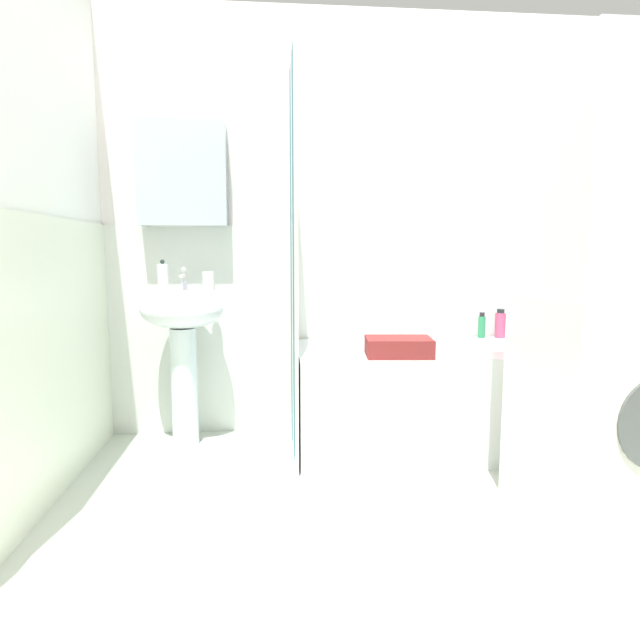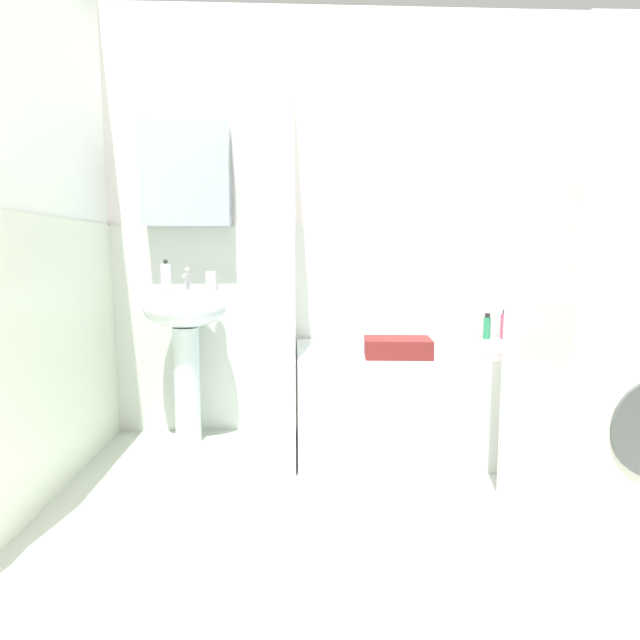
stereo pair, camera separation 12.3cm
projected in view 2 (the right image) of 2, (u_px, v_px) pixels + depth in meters
The scene contains 14 objects.
ground_plane at pixel (427, 536), 2.05m from camera, with size 4.80×5.60×0.04m, color beige.
wall_back_tiled at pixel (368, 237), 3.16m from camera, with size 3.60×0.18×2.40m.
wall_left_tiled at pixel (27, 235), 2.18m from camera, with size 0.07×1.81×2.40m.
sink at pixel (185, 332), 2.94m from camera, with size 0.44×0.34×0.84m.
faucet at pixel (187, 279), 2.99m from camera, with size 0.03×0.12×0.12m.
soap_dispenser at pixel (166, 277), 2.89m from camera, with size 0.06×0.06×0.17m.
toothbrush_cup at pixel (212, 281), 2.98m from camera, with size 0.06×0.06×0.10m, color white.
bathtub at pixel (433, 399), 2.89m from camera, with size 1.44×0.70×0.55m, color white.
shower_curtain at pixel (294, 262), 2.76m from camera, with size 0.01×0.70×2.00m.
shampoo_bottle at pixel (528, 326), 3.14m from camera, with size 0.07×0.07×0.17m.
conditioner_bottle at pixel (506, 325), 3.15m from camera, with size 0.06×0.06×0.17m.
body_wash_bottle at pixel (487, 327), 3.15m from camera, with size 0.04×0.04×0.15m.
towel_folded at pixel (399, 347), 2.62m from camera, with size 0.32×0.22×0.09m, color maroon.
washer_dryer_stack at pixel (617, 299), 1.99m from camera, with size 0.62×0.58×1.76m.
Camera 2 is at (-0.50, -1.91, 1.05)m, focal length 30.44 mm.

